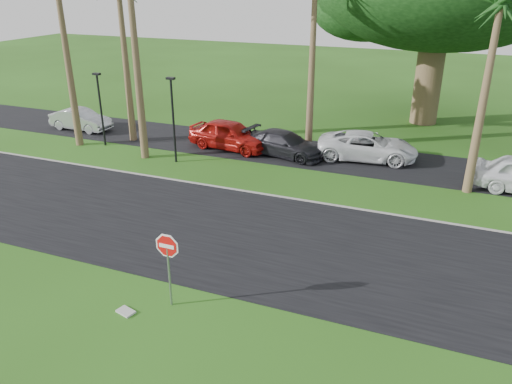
{
  "coord_description": "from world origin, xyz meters",
  "views": [
    {
      "loc": [
        7.72,
        -14.01,
        9.43
      ],
      "look_at": [
        1.21,
        2.34,
        1.8
      ],
      "focal_mm": 35.0,
      "sensor_mm": 36.0,
      "label": 1
    }
  ],
  "objects_px": {
    "car_dark": "(284,144)",
    "car_minivan": "(368,146)",
    "stop_sign_near": "(168,255)",
    "car_red": "(230,135)",
    "car_silver": "(81,120)"
  },
  "relations": [
    {
      "from": "stop_sign_near",
      "to": "car_red",
      "type": "height_order",
      "value": "stop_sign_near"
    },
    {
      "from": "car_red",
      "to": "car_minivan",
      "type": "distance_m",
      "value": 7.95
    },
    {
      "from": "stop_sign_near",
      "to": "car_dark",
      "type": "distance_m",
      "value": 14.76
    },
    {
      "from": "car_dark",
      "to": "car_minivan",
      "type": "relative_size",
      "value": 0.88
    },
    {
      "from": "car_silver",
      "to": "car_dark",
      "type": "distance_m",
      "value": 14.23
    },
    {
      "from": "car_red",
      "to": "stop_sign_near",
      "type": "bearing_deg",
      "value": -154.86
    },
    {
      "from": "car_dark",
      "to": "car_minivan",
      "type": "distance_m",
      "value": 4.63
    },
    {
      "from": "car_silver",
      "to": "car_minivan",
      "type": "relative_size",
      "value": 0.77
    },
    {
      "from": "car_silver",
      "to": "stop_sign_near",
      "type": "bearing_deg",
      "value": -132.02
    },
    {
      "from": "stop_sign_near",
      "to": "car_minivan",
      "type": "bearing_deg",
      "value": 78.46
    },
    {
      "from": "car_red",
      "to": "car_minivan",
      "type": "height_order",
      "value": "car_red"
    },
    {
      "from": "car_dark",
      "to": "car_minivan",
      "type": "xyz_separation_m",
      "value": [
        4.49,
        1.13,
        0.06
      ]
    },
    {
      "from": "stop_sign_near",
      "to": "car_silver",
      "type": "relative_size",
      "value": 0.62
    },
    {
      "from": "stop_sign_near",
      "to": "car_minivan",
      "type": "relative_size",
      "value": 0.48
    },
    {
      "from": "car_dark",
      "to": "stop_sign_near",
      "type": "bearing_deg",
      "value": -164.06
    }
  ]
}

